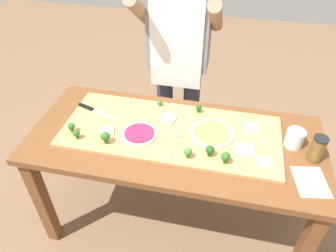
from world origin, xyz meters
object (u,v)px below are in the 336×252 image
at_px(broccoli_floret_front_right, 226,157).
at_px(pizza_slice_center, 245,149).
at_px(cheese_crumble_b, 268,123).
at_px(broccoli_floret_back_left, 76,134).
at_px(cook_center, 179,52).
at_px(recipe_note, 311,182).
at_px(cheese_crumble_c, 177,136).
at_px(pizza_whole_beet_magenta, 139,134).
at_px(broccoli_floret_center_left, 160,102).
at_px(cheese_crumble_f, 192,120).
at_px(chefs_knife, 92,109).
at_px(pizza_slice_far_right, 251,128).
at_px(broccoli_floret_center_right, 71,127).
at_px(cheese_crumble_d, 169,156).
at_px(sauce_jar, 317,149).
at_px(pizza_slice_near_right, 108,131).
at_px(pizza_slice_near_left, 264,163).
at_px(pizza_whole_pesto_green, 212,133).
at_px(flour_cup, 294,139).
at_px(broccoli_floret_back_mid, 210,150).
at_px(broccoli_floret_front_left, 199,108).
at_px(cheese_crumble_e, 262,144).
at_px(broccoli_floret_front_mid, 188,152).
at_px(cheese_crumble_a, 128,102).
at_px(pizza_slice_far_left, 168,118).
at_px(prep_table, 175,151).

bearing_deg(broccoli_floret_front_right, pizza_slice_center, 49.72).
height_order(pizza_slice_center, cheese_crumble_b, cheese_crumble_b).
xyz_separation_m(broccoli_floret_back_left, cook_center, (0.42, 0.76, 0.15)).
bearing_deg(recipe_note, cheese_crumble_c, 167.25).
bearing_deg(broccoli_floret_front_right, pizza_whole_beet_magenta, 166.90).
bearing_deg(broccoli_floret_center_left, cheese_crumble_f, -26.17).
height_order(chefs_knife, pizza_slice_far_right, chefs_knife).
bearing_deg(pizza_slice_far_right, broccoli_floret_center_right, -166.14).
height_order(cheese_crumble_d, cook_center, cook_center).
distance_m(sauce_jar, recipe_note, 0.18).
height_order(pizza_slice_near_right, pizza_slice_near_left, same).
relative_size(broccoli_floret_center_right, cheese_crumble_d, 4.34).
height_order(cheese_crumble_b, cheese_crumble_d, cheese_crumble_b).
xyz_separation_m(pizza_whole_pesto_green, broccoli_floret_center_right, (-0.77, -0.15, 0.03)).
relative_size(cheese_crumble_d, flour_cup, 0.14).
relative_size(cheese_crumble_d, cheese_crumble_f, 0.70).
height_order(chefs_knife, broccoli_floret_front_right, broccoli_floret_front_right).
relative_size(broccoli_floret_back_left, cook_center, 0.03).
height_order(chefs_knife, broccoli_floret_center_right, broccoli_floret_center_right).
bearing_deg(cheese_crumble_c, pizza_slice_center, -3.79).
bearing_deg(broccoli_floret_back_mid, pizza_whole_pesto_green, 92.65).
relative_size(broccoli_floret_front_left, recipe_note, 0.27).
height_order(cheese_crumble_b, cheese_crumble_e, cheese_crumble_b).
height_order(broccoli_floret_front_mid, cheese_crumble_f, broccoli_floret_front_mid).
height_order(cheese_crumble_b, recipe_note, cheese_crumble_b).
bearing_deg(cheese_crumble_a, pizza_slice_far_left, -20.22).
distance_m(pizza_slice_near_left, cheese_crumble_d, 0.48).
height_order(broccoli_floret_center_left, cheese_crumble_f, broccoli_floret_center_left).
xyz_separation_m(pizza_slice_far_left, cheese_crumble_f, (0.14, 0.01, 0.00)).
bearing_deg(cheese_crumble_b, cheese_crumble_a, 178.56).
bearing_deg(broccoli_floret_center_right, pizza_slice_far_left, 24.29).
distance_m(flour_cup, sauce_jar, 0.14).
relative_size(pizza_slice_far_right, cheese_crumble_e, 5.51).
distance_m(chefs_knife, broccoli_floret_back_left, 0.26).
bearing_deg(broccoli_floret_front_right, broccoli_floret_center_left, 137.31).
relative_size(pizza_whole_beet_magenta, broccoli_floret_front_left, 3.86).
height_order(prep_table, broccoli_floret_front_left, broccoli_floret_front_left).
distance_m(broccoli_floret_center_right, broccoli_floret_back_left, 0.07).
xyz_separation_m(broccoli_floret_center_left, broccoli_floret_back_left, (-0.37, -0.39, 0.01)).
bearing_deg(broccoli_floret_back_left, broccoli_floret_front_left, 31.61).
height_order(broccoli_floret_center_right, broccoli_floret_back_left, broccoli_floret_center_right).
height_order(broccoli_floret_front_right, cheese_crumble_c, broccoli_floret_front_right).
relative_size(cheese_crumble_c, sauce_jar, 0.13).
height_order(pizza_slice_far_right, broccoli_floret_front_mid, broccoli_floret_front_mid).
relative_size(prep_table, pizza_slice_near_right, 23.55).
bearing_deg(cook_center, broccoli_floret_back_mid, -67.30).
xyz_separation_m(broccoli_floret_front_mid, cheese_crumble_d, (-0.09, -0.02, -0.03)).
xyz_separation_m(broccoli_floret_back_left, broccoli_floret_front_right, (0.81, -0.01, 0.01)).
relative_size(broccoli_floret_center_right, flour_cup, 0.61).
bearing_deg(sauce_jar, pizza_whole_beet_magenta, -178.09).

